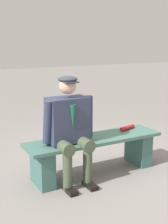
% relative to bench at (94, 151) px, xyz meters
% --- Properties ---
extents(ground_plane, '(30.00, 30.00, 0.00)m').
position_rel_bench_xyz_m(ground_plane, '(0.00, 0.00, -0.31)').
color(ground_plane, gray).
extents(bench, '(1.80, 0.47, 0.49)m').
position_rel_bench_xyz_m(bench, '(0.00, 0.00, 0.00)').
color(bench, '#426A5E').
rests_on(bench, ground).
extents(seated_man, '(0.65, 0.59, 1.29)m').
position_rel_bench_xyz_m(seated_man, '(0.38, 0.05, 0.41)').
color(seated_man, '#313752').
rests_on(seated_man, ground).
extents(rolled_magazine, '(0.27, 0.13, 0.06)m').
position_rel_bench_xyz_m(rolled_magazine, '(-0.57, -0.09, 0.20)').
color(rolled_magazine, '#B21E1E').
rests_on(rolled_magazine, bench).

